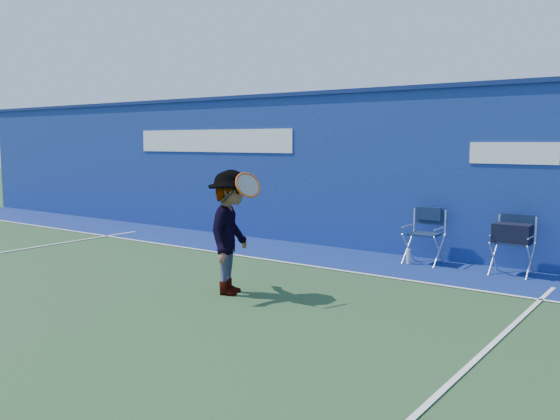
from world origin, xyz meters
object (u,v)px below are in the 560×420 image
Objects in this scene: directors_chair_right at (512,250)px; water_bottle at (409,257)px; tennis_player at (231,232)px; directors_chair_left at (424,245)px.

directors_chair_right is 3.57× the size of water_bottle.
water_bottle is 3.54m from tennis_player.
directors_chair_right is at bearing 50.81° from tennis_player.
tennis_player is at bearing -129.19° from directors_chair_right.
directors_chair_left is 0.56× the size of tennis_player.
directors_chair_right is at bearing -0.92° from directors_chair_left.
tennis_player is (-1.17, -3.27, 0.73)m from water_bottle.
water_bottle is 0.15× the size of tennis_player.
tennis_player reaches higher than directors_chair_left.
water_bottle is (-0.19, -0.21, -0.18)m from directors_chair_left.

